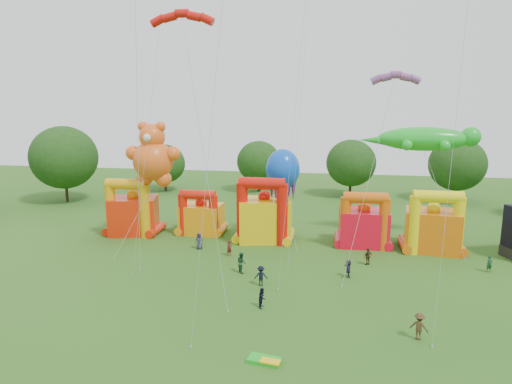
% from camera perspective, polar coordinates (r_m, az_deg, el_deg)
% --- Properties ---
extents(ground, '(160.00, 160.00, 0.00)m').
position_cam_1_polar(ground, '(27.86, -2.56, -22.72)').
color(ground, '#265A19').
rests_on(ground, ground).
extents(tree_ring, '(121.75, 123.84, 12.07)m').
position_cam_1_polar(tree_ring, '(25.74, -4.95, -9.99)').
color(tree_ring, '#352314').
rests_on(tree_ring, ground).
extents(bouncy_castle_0, '(6.31, 5.51, 6.93)m').
position_cam_1_polar(bouncy_castle_0, '(56.63, -15.16, -2.49)').
color(bouncy_castle_0, red).
rests_on(bouncy_castle_0, ground).
extents(bouncy_castle_1, '(4.91, 3.99, 5.52)m').
position_cam_1_polar(bouncy_castle_1, '(55.37, -6.90, -3.03)').
color(bouncy_castle_1, orange).
rests_on(bouncy_castle_1, ground).
extents(bouncy_castle_2, '(6.56, 5.67, 7.54)m').
position_cam_1_polar(bouncy_castle_2, '(51.90, 0.98, -3.07)').
color(bouncy_castle_2, yellow).
rests_on(bouncy_castle_2, ground).
extents(bouncy_castle_3, '(5.38, 4.38, 6.24)m').
position_cam_1_polar(bouncy_castle_3, '(51.57, 13.29, -4.01)').
color(bouncy_castle_3, red).
rests_on(bouncy_castle_3, ground).
extents(bouncy_castle_4, '(6.06, 5.12, 6.80)m').
position_cam_1_polar(bouncy_castle_4, '(51.83, 21.23, -4.16)').
color(bouncy_castle_4, '#DA620B').
rests_on(bouncy_castle_4, ground).
extents(teddy_bear_kite, '(6.47, 10.62, 13.59)m').
position_cam_1_polar(teddy_bear_kite, '(52.49, -13.47, 1.73)').
color(teddy_bear_kite, orange).
rests_on(teddy_bear_kite, ground).
extents(gecko_kite, '(13.21, 9.78, 13.03)m').
position_cam_1_polar(gecko_kite, '(53.17, 21.73, 1.05)').
color(gecko_kite, green).
rests_on(gecko_kite, ground).
extents(octopus_kite, '(4.39, 7.85, 10.44)m').
position_cam_1_polar(octopus_kite, '(51.85, 3.76, -0.44)').
color(octopus_kite, blue).
rests_on(octopus_kite, ground).
extents(parafoil_kites, '(27.56, 13.85, 31.05)m').
position_cam_1_polar(parafoil_kites, '(38.02, 0.91, 4.13)').
color(parafoil_kites, red).
rests_on(parafoil_kites, ground).
extents(diamond_kites, '(27.14, 21.45, 41.68)m').
position_cam_1_polar(diamond_kites, '(37.23, 2.79, 12.05)').
color(diamond_kites, red).
rests_on(diamond_kites, ground).
extents(folded_kite_bundle, '(2.14, 1.35, 0.31)m').
position_cam_1_polar(folded_kite_bundle, '(29.50, 1.15, -20.29)').
color(folded_kite_bundle, green).
rests_on(folded_kite_bundle, ground).
extents(spectator_0, '(0.90, 0.60, 1.81)m').
position_cam_1_polar(spectator_0, '(49.75, -7.12, -6.09)').
color(spectator_0, '#292D45').
rests_on(spectator_0, ground).
extents(spectator_1, '(0.67, 0.69, 1.59)m').
position_cam_1_polar(spectator_1, '(47.40, -3.36, -7.04)').
color(spectator_1, '#501817').
rests_on(spectator_1, ground).
extents(spectator_2, '(1.15, 1.19, 1.93)m').
position_cam_1_polar(spectator_2, '(42.81, -1.84, -8.80)').
color(spectator_2, '#1B452A').
rests_on(spectator_2, ground).
extents(spectator_3, '(1.25, 0.86, 1.77)m').
position_cam_1_polar(spectator_3, '(39.88, 0.62, -10.44)').
color(spectator_3, black).
rests_on(spectator_3, ground).
extents(spectator_4, '(1.04, 0.94, 1.70)m').
position_cam_1_polar(spectator_4, '(46.02, 13.82, -7.83)').
color(spectator_4, '#3E2F19').
rests_on(spectator_4, ground).
extents(spectator_5, '(0.72, 1.56, 1.62)m').
position_cam_1_polar(spectator_5, '(42.56, 11.46, -9.36)').
color(spectator_5, '#27233A').
rests_on(spectator_5, ground).
extents(spectator_6, '(0.77, 0.50, 1.57)m').
position_cam_1_polar(spectator_6, '(51.06, 22.15, -6.54)').
color(spectator_6, '#4E1619').
rests_on(spectator_6, ground).
extents(spectator_7, '(0.68, 0.56, 1.60)m').
position_cam_1_polar(spectator_7, '(48.12, 27.16, -7.99)').
color(spectator_7, '#193F22').
rests_on(spectator_7, ground).
extents(spectator_8, '(0.67, 0.82, 1.57)m').
position_cam_1_polar(spectator_8, '(35.96, 0.80, -13.08)').
color(spectator_8, black).
rests_on(spectator_8, ground).
extents(spectator_9, '(1.38, 1.13, 1.87)m').
position_cam_1_polar(spectator_9, '(33.33, 19.72, -15.52)').
color(spectator_9, '#44301B').
rests_on(spectator_9, ground).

